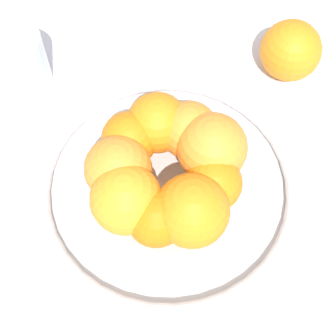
# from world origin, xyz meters

# --- Properties ---
(ground_plane) EXTENTS (4.00, 4.00, 0.00)m
(ground_plane) POSITION_xyz_m (0.00, 0.00, 0.00)
(ground_plane) COLOR silver
(fruit_bowl) EXTENTS (0.32, 0.32, 0.04)m
(fruit_bowl) POSITION_xyz_m (0.00, 0.00, 0.02)
(fruit_bowl) COLOR silver
(fruit_bowl) RESTS_ON ground_plane
(orange_pile) EXTENTS (0.20, 0.20, 0.08)m
(orange_pile) POSITION_xyz_m (-0.00, 0.00, 0.08)
(orange_pile) COLOR orange
(orange_pile) RESTS_ON fruit_bowl
(stray_orange) EXTENTS (0.08, 0.08, 0.08)m
(stray_orange) POSITION_xyz_m (0.11, -0.23, 0.04)
(stray_orange) COLOR orange
(stray_orange) RESTS_ON ground_plane
(drinking_glass) EXTENTS (0.07, 0.07, 0.09)m
(drinking_glass) POSITION_xyz_m (0.24, 0.10, 0.05)
(drinking_glass) COLOR silver
(drinking_glass) RESTS_ON ground_plane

